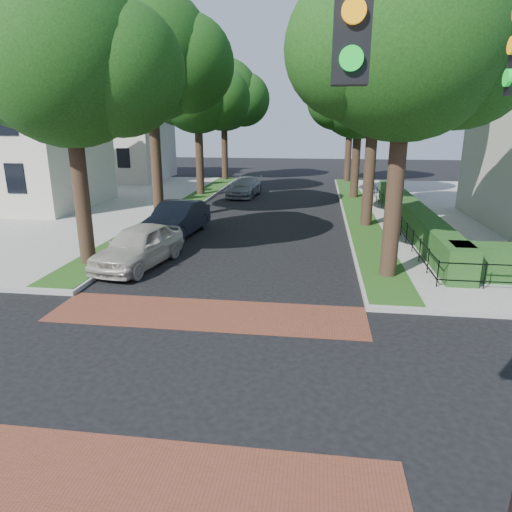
# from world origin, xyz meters

# --- Properties ---
(ground) EXTENTS (120.00, 120.00, 0.00)m
(ground) POSITION_xyz_m (0.00, 0.00, 0.00)
(ground) COLOR black
(ground) RESTS_ON ground
(crosswalk_far) EXTENTS (9.00, 2.20, 0.01)m
(crosswalk_far) POSITION_xyz_m (0.00, 3.20, 0.01)
(crosswalk_far) COLOR brown
(crosswalk_far) RESTS_ON ground
(crosswalk_near) EXTENTS (9.00, 2.20, 0.01)m
(crosswalk_near) POSITION_xyz_m (0.00, -3.20, 0.01)
(crosswalk_near) COLOR brown
(crosswalk_near) RESTS_ON ground
(grass_strip_ne) EXTENTS (1.60, 29.80, 0.02)m
(grass_strip_ne) POSITION_xyz_m (5.40, 19.10, 0.16)
(grass_strip_ne) COLOR #234212
(grass_strip_ne) RESTS_ON sidewalk_ne
(grass_strip_nw) EXTENTS (1.60, 29.80, 0.02)m
(grass_strip_nw) POSITION_xyz_m (-5.40, 19.10, 0.16)
(grass_strip_nw) COLOR #234212
(grass_strip_nw) RESTS_ON sidewalk_nw
(tree_right_near) EXTENTS (7.75, 6.67, 10.66)m
(tree_right_near) POSITION_xyz_m (5.60, 7.24, 7.63)
(tree_right_near) COLOR black
(tree_right_near) RESTS_ON sidewalk_ne
(tree_right_mid) EXTENTS (8.25, 7.09, 11.22)m
(tree_right_mid) POSITION_xyz_m (5.61, 15.25, 7.99)
(tree_right_mid) COLOR black
(tree_right_mid) RESTS_ON sidewalk_ne
(tree_right_far) EXTENTS (7.25, 6.23, 9.74)m
(tree_right_far) POSITION_xyz_m (5.60, 24.22, 6.91)
(tree_right_far) COLOR black
(tree_right_far) RESTS_ON sidewalk_ne
(tree_right_back) EXTENTS (7.50, 6.45, 10.20)m
(tree_right_back) POSITION_xyz_m (5.60, 33.23, 7.27)
(tree_right_back) COLOR black
(tree_right_back) RESTS_ON sidewalk_ne
(tree_left_near) EXTENTS (7.50, 6.45, 10.20)m
(tree_left_near) POSITION_xyz_m (-5.40, 7.23, 7.27)
(tree_left_near) COLOR black
(tree_left_near) RESTS_ON sidewalk_nw
(tree_left_mid) EXTENTS (8.00, 6.88, 11.48)m
(tree_left_mid) POSITION_xyz_m (-5.39, 15.24, 8.34)
(tree_left_mid) COLOR black
(tree_left_mid) RESTS_ON sidewalk_nw
(tree_left_far) EXTENTS (7.00, 6.02, 9.86)m
(tree_left_far) POSITION_xyz_m (-5.40, 24.22, 7.12)
(tree_left_far) COLOR black
(tree_left_far) RESTS_ON sidewalk_nw
(tree_left_back) EXTENTS (7.75, 6.66, 10.44)m
(tree_left_back) POSITION_xyz_m (-5.40, 33.24, 7.41)
(tree_left_back) COLOR black
(tree_left_back) RESTS_ON sidewalk_nw
(hedge_main_road) EXTENTS (1.00, 18.00, 1.20)m
(hedge_main_road) POSITION_xyz_m (7.70, 15.00, 0.75)
(hedge_main_road) COLOR #174519
(hedge_main_road) RESTS_ON sidewalk_ne
(fence_main_road) EXTENTS (0.06, 18.00, 0.90)m
(fence_main_road) POSITION_xyz_m (6.90, 15.00, 0.60)
(fence_main_road) COLOR black
(fence_main_road) RESTS_ON sidewalk_ne
(house_left_near) EXTENTS (10.00, 9.00, 10.14)m
(house_left_near) POSITION_xyz_m (-15.49, 17.99, 5.04)
(house_left_near) COLOR beige
(house_left_near) RESTS_ON sidewalk_nw
(house_left_far) EXTENTS (10.00, 9.00, 10.14)m
(house_left_far) POSITION_xyz_m (-15.49, 31.99, 5.04)
(house_left_far) COLOR beige
(house_left_far) RESTS_ON sidewalk_nw
(parked_car_front) EXTENTS (2.61, 4.84, 1.57)m
(parked_car_front) POSITION_xyz_m (-3.60, 7.30, 0.78)
(parked_car_front) COLOR beige
(parked_car_front) RESTS_ON ground
(parked_car_middle) EXTENTS (2.16, 5.01, 1.61)m
(parked_car_middle) POSITION_xyz_m (-3.60, 12.13, 0.80)
(parked_car_middle) COLOR #1E222D
(parked_car_middle) RESTS_ON ground
(parked_car_rear) EXTENTS (2.29, 4.74, 1.33)m
(parked_car_rear) POSITION_xyz_m (-2.30, 24.31, 0.67)
(parked_car_rear) COLOR gray
(parked_car_rear) RESTS_ON ground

